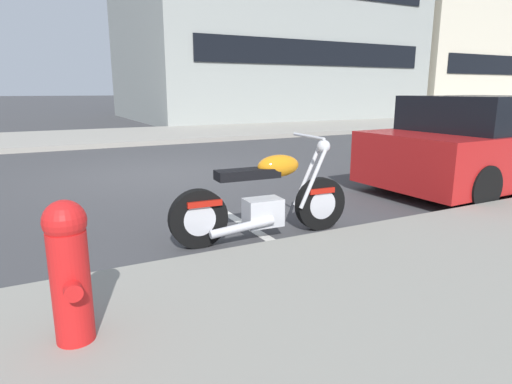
% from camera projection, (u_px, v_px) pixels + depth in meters
% --- Properties ---
extents(ground_plane, '(260.00, 260.00, 0.00)m').
position_uv_depth(ground_plane, '(162.00, 174.00, 8.39)').
color(ground_plane, '#3D3D3F').
extents(sidewalk_far_curb, '(120.00, 5.00, 0.14)m').
position_uv_depth(sidewalk_far_curb, '(380.00, 124.00, 19.80)').
color(sidewalk_far_curb, gray).
rests_on(sidewalk_far_curb, ground).
extents(parking_stall_stripe, '(0.12, 2.20, 0.01)m').
position_uv_depth(parking_stall_stripe, '(255.00, 231.00, 5.01)').
color(parking_stall_stripe, silver).
rests_on(parking_stall_stripe, ground).
extents(parked_motorcycle, '(2.06, 0.62, 1.10)m').
position_uv_depth(parked_motorcycle, '(265.00, 200.00, 4.71)').
color(parked_motorcycle, black).
rests_on(parked_motorcycle, ground).
extents(parked_car_across_street, '(4.15, 2.07, 1.49)m').
position_uv_depth(parked_car_across_street, '(484.00, 146.00, 7.09)').
color(parked_car_across_street, '#AD1919').
rests_on(parked_car_across_street, ground).
extents(fire_hydrant, '(0.24, 0.36, 0.85)m').
position_uv_depth(fire_hydrant, '(69.00, 268.00, 2.48)').
color(fire_hydrant, red).
rests_on(fire_hydrant, sidewalk_near_curb).
extents(townhouse_mid_block, '(10.79, 9.27, 13.79)m').
position_uv_depth(townhouse_mid_block, '(443.00, 9.00, 29.30)').
color(townhouse_mid_block, beige).
rests_on(townhouse_mid_block, ground).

